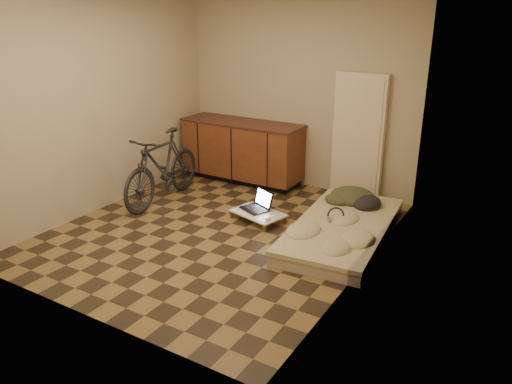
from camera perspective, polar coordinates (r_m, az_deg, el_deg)
The scene contains 10 objects.
room_shell at distance 5.52m, azimuth -4.56°, elevation 7.86°, with size 3.50×4.00×2.60m.
cabinets at distance 7.50m, azimuth -1.53°, elevation 4.73°, with size 1.84×0.62×0.91m.
appliance_panel at distance 6.89m, azimuth 11.62°, elevation 6.19°, with size 0.70×0.10×1.70m, color beige.
bicycle at distance 6.75m, azimuth -10.70°, elevation 3.17°, with size 0.48×1.64×1.06m, color black.
futon at distance 5.83m, azimuth 9.81°, elevation -4.25°, with size 1.17×2.15×0.18m.
clothing_pile at distance 6.39m, azimuth 11.40°, elevation -0.08°, with size 0.61×0.51×0.25m, color #373D23, non-canonical shape.
headphones at distance 5.80m, azimuth 9.10°, elevation -2.60°, with size 0.22×0.20×0.14m, color black, non-canonical shape.
lap_desk at distance 6.17m, azimuth 0.24°, elevation -2.45°, with size 0.73×0.57×0.11m.
laptop at distance 6.26m, azimuth 0.19°, elevation -1.50°, with size 0.43×0.41×0.23m.
mouse at distance 5.95m, azimuth 1.37°, elevation -3.05°, with size 0.06×0.10×0.03m, color white.
Camera 1 is at (3.14, -4.38, 2.50)m, focal length 35.00 mm.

